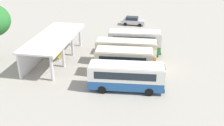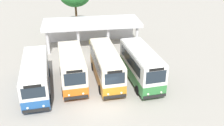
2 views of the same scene
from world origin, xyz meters
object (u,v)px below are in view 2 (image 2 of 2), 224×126
city_bus_second_in_row (72,67)px  city_bus_fourth_amber (141,65)px  waiting_chair_middle_seat (99,42)px  waiting_chair_fourth_seat (103,42)px  city_bus_middle_cream (106,65)px  waiting_chair_second_from_end (95,42)px  waiting_chair_end_by_column (91,43)px  city_bus_nearest_orange (36,75)px

city_bus_second_in_row → city_bus_fourth_amber: size_ratio=0.92×
waiting_chair_middle_seat → waiting_chair_fourth_seat: same height
city_bus_middle_cream → waiting_chair_second_from_end: size_ratio=9.32×
city_bus_middle_cream → waiting_chair_middle_seat: size_ratio=9.32×
city_bus_second_in_row → waiting_chair_fourth_seat: size_ratio=8.04×
city_bus_fourth_amber → waiting_chair_second_from_end: city_bus_fourth_amber is taller
waiting_chair_middle_seat → city_bus_second_in_row: bearing=-111.3°
waiting_chair_end_by_column → waiting_chair_second_from_end: bearing=-6.5°
waiting_chair_second_from_end → city_bus_middle_cream: bearing=-88.6°
waiting_chair_second_from_end → waiting_chair_middle_seat: 0.58m
city_bus_nearest_orange → city_bus_second_in_row: size_ratio=1.19×
city_bus_middle_cream → waiting_chair_fourth_seat: size_ratio=9.32×
waiting_chair_middle_seat → waiting_chair_fourth_seat: 0.57m
city_bus_nearest_orange → waiting_chair_second_from_end: bearing=57.2°
city_bus_middle_cream → waiting_chair_second_from_end: city_bus_middle_cream is taller
city_bus_fourth_amber → waiting_chair_fourth_seat: (-2.45, 10.14, -1.36)m
city_bus_middle_cream → waiting_chair_end_by_column: (-0.79, 9.33, -1.26)m
waiting_chair_middle_seat → city_bus_fourth_amber: bearing=-73.5°
waiting_chair_middle_seat → city_bus_middle_cream: bearing=-92.1°
waiting_chair_middle_seat → waiting_chair_fourth_seat: size_ratio=1.00×
city_bus_fourth_amber → waiting_chair_fourth_seat: 10.52m
city_bus_nearest_orange → city_bus_second_in_row: (3.37, 0.70, 0.16)m
waiting_chair_end_by_column → city_bus_fourth_amber: bearing=-67.6°
waiting_chair_fourth_seat → city_bus_nearest_orange: bearing=-126.9°
city_bus_nearest_orange → city_bus_fourth_amber: (10.11, 0.08, 0.20)m
city_bus_nearest_orange → waiting_chair_second_from_end: city_bus_nearest_orange is taller
city_bus_middle_cream → city_bus_fourth_amber: size_ratio=1.07×
city_bus_nearest_orange → waiting_chair_second_from_end: 12.10m
waiting_chair_end_by_column → waiting_chair_fourth_seat: same height
city_bus_second_in_row → waiting_chair_middle_seat: 10.32m
city_bus_second_in_row → city_bus_fourth_amber: (6.74, -0.63, 0.05)m
city_bus_second_in_row → city_bus_middle_cream: size_ratio=0.86×
waiting_chair_second_from_end → city_bus_fourth_amber: bearing=-70.3°
waiting_chair_second_from_end → city_bus_second_in_row: bearing=-108.5°
waiting_chair_end_by_column → waiting_chair_middle_seat: same height
city_bus_fourth_amber → waiting_chair_end_by_column: size_ratio=8.74×
waiting_chair_end_by_column → waiting_chair_fourth_seat: 1.71m
waiting_chair_end_by_column → waiting_chair_fourth_seat: (1.71, 0.02, 0.00)m
city_bus_fourth_amber → waiting_chair_second_from_end: (-3.59, 10.05, -1.36)m
city_bus_second_in_row → city_bus_nearest_orange: bearing=-168.2°
waiting_chair_end_by_column → waiting_chair_middle_seat: bearing=2.4°
city_bus_middle_cream → waiting_chair_fourth_seat: city_bus_middle_cream is taller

